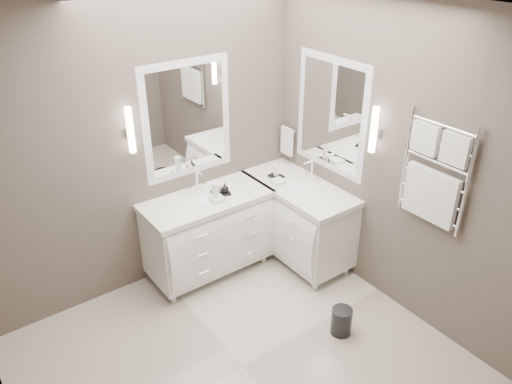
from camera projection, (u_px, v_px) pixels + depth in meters
floor at (243, 366)px, 4.01m from camera, size 3.20×3.00×0.01m
ceiling at (236, 13)px, 2.71m from camera, size 3.20×3.00×0.01m
wall_back at (144, 151)px, 4.42m from camera, size 3.20×0.01×2.70m
wall_front at (426, 364)px, 2.29m from camera, size 3.20×0.01×2.70m
wall_right at (397, 163)px, 4.19m from camera, size 0.01×3.00×2.70m
vanity_back at (208, 230)px, 4.87m from camera, size 1.24×0.59×0.97m
vanity_right at (298, 216)px, 5.10m from camera, size 0.59×1.24×0.97m
mirror_back at (188, 119)px, 4.55m from camera, size 0.90×0.02×1.10m
mirror_right at (331, 115)px, 4.66m from camera, size 0.02×0.90×1.10m
sconce_back at (130, 131)px, 4.18m from camera, size 0.06×0.06×0.40m
sconce_right at (374, 131)px, 4.19m from camera, size 0.06×0.06×0.40m
towel_bar_corner at (287, 141)px, 5.23m from camera, size 0.03×0.22×0.30m
towel_ladder at (434, 178)px, 3.86m from camera, size 0.06×0.58×0.90m
waste_bin at (341, 321)px, 4.28m from camera, size 0.22×0.22×0.25m
amenity_tray_back at (221, 193)px, 4.75m from camera, size 0.20×0.17×0.03m
amenity_tray_right at (276, 176)px, 5.07m from camera, size 0.13×0.16×0.02m
water_bottle at (215, 192)px, 4.61m from camera, size 0.08×0.08×0.18m
soap_bottle_a at (217, 186)px, 4.72m from camera, size 0.07×0.07×0.12m
soap_bottle_b at (225, 188)px, 4.72m from camera, size 0.08×0.08×0.09m
soap_bottle_c at (276, 168)px, 5.03m from camera, size 0.07×0.07×0.16m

